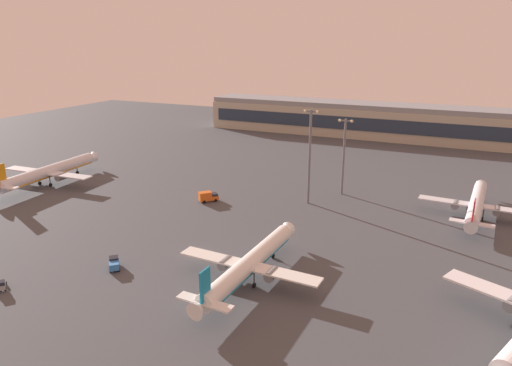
# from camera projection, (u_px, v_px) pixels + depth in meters

# --- Properties ---
(ground_plane) EXTENTS (416.00, 416.00, 0.00)m
(ground_plane) POSITION_uv_depth(u_px,v_px,m) (197.00, 253.00, 103.91)
(ground_plane) COLOR #424449
(terminal_building) EXTENTS (171.85, 22.40, 16.40)m
(terminal_building) POSITION_uv_depth(u_px,v_px,m) (377.00, 121.00, 225.58)
(terminal_building) COLOR #B2AD99
(terminal_building) RESTS_ON ground
(airplane_terminal_side) EXTENTS (30.21, 38.83, 9.97)m
(airplane_terminal_side) POSITION_uv_depth(u_px,v_px,m) (249.00, 264.00, 90.79)
(airplane_terminal_side) COLOR silver
(airplane_terminal_side) RESTS_ON ground
(airplane_far_stand) EXTENTS (34.03, 43.73, 11.22)m
(airplane_far_stand) POSITION_uv_depth(u_px,v_px,m) (49.00, 172.00, 152.28)
(airplane_far_stand) COLOR silver
(airplane_far_stand) RESTS_ON ground
(airplane_mid_apron) EXTENTS (29.72, 38.17, 9.79)m
(airplane_mid_apron) POSITION_uv_depth(u_px,v_px,m) (476.00, 204.00, 123.74)
(airplane_mid_apron) COLOR silver
(airplane_mid_apron) RESTS_ON ground
(catering_truck) EXTENTS (5.55, 5.75, 3.05)m
(catering_truck) POSITION_uv_depth(u_px,v_px,m) (208.00, 196.00, 136.57)
(catering_truck) COLOR #D85919
(catering_truck) RESTS_ON ground
(pushback_tug) EXTENTS (3.50, 3.37, 2.05)m
(pushback_tug) POSITION_uv_depth(u_px,v_px,m) (0.00, 286.00, 88.05)
(pushback_tug) COLOR gray
(pushback_tug) RESTS_ON ground
(baggage_tractor) EXTENTS (4.22, 4.39, 2.25)m
(baggage_tractor) POSITION_uv_depth(u_px,v_px,m) (114.00, 263.00, 96.57)
(baggage_tractor) COLOR #3372BF
(baggage_tractor) RESTS_ON ground
(apron_light_west) EXTENTS (4.80, 0.90, 27.68)m
(apron_light_west) POSITION_uv_depth(u_px,v_px,m) (310.00, 151.00, 131.03)
(apron_light_west) COLOR slate
(apron_light_west) RESTS_ON ground
(apron_light_central) EXTENTS (4.80, 0.90, 23.63)m
(apron_light_central) POSITION_uv_depth(u_px,v_px,m) (344.00, 152.00, 139.69)
(apron_light_central) COLOR slate
(apron_light_central) RESTS_ON ground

